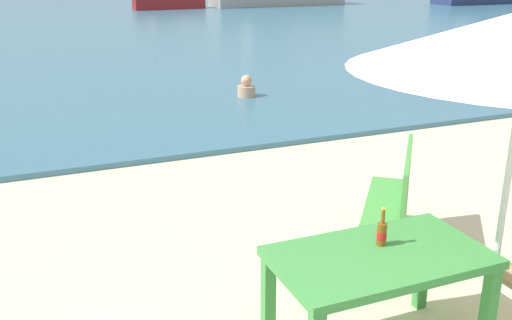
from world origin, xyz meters
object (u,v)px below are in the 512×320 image
picnic_table_green (379,268)px  beer_bottle_amber (382,232)px  swimmer_person (246,88)px  bench_green_right (395,194)px

picnic_table_green → beer_bottle_amber: size_ratio=5.28×
swimmer_person → beer_bottle_amber: bearing=-104.9°
picnic_table_green → beer_bottle_amber: beer_bottle_amber is taller
beer_bottle_amber → bench_green_right: 1.51m
beer_bottle_amber → bench_green_right: (0.94, 1.14, -0.31)m
picnic_table_green → swimmer_person: bearing=74.8°
bench_green_right → swimmer_person: size_ratio=2.84×
beer_bottle_amber → swimmer_person: 7.55m
beer_bottle_amber → swimmer_person: (1.93, 7.27, -0.61)m
beer_bottle_amber → swimmer_person: beer_bottle_amber is taller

